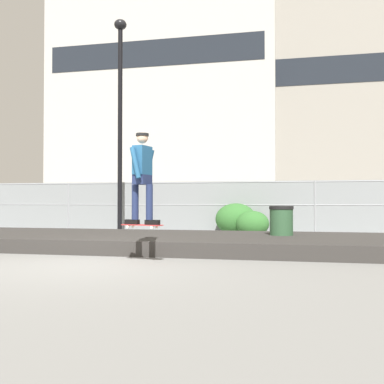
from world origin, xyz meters
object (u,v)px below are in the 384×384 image
(skateboard, at_px, (142,225))
(shrub_left, at_px, (236,219))
(parked_car_near, at_px, (116,208))
(street_lamp, at_px, (120,102))
(trash_bin, at_px, (281,227))
(skater, at_px, (142,172))
(parked_car_mid, at_px, (268,208))
(shrub_center, at_px, (252,224))

(skateboard, bearing_deg, shrub_left, 81.79)
(parked_car_near, bearing_deg, street_lamp, -66.50)
(trash_bin, bearing_deg, street_lamp, 146.96)
(skater, relative_size, street_lamp, 0.23)
(skater, xyz_separation_m, street_lamp, (-3.07, 6.75, 2.98))
(parked_car_mid, distance_m, shrub_center, 4.76)
(shrub_center, bearing_deg, shrub_left, 139.84)
(parked_car_mid, bearing_deg, shrub_left, -102.69)
(skater, xyz_separation_m, shrub_left, (1.01, 6.99, -1.15))
(street_lamp, height_order, shrub_left, street_lamp)
(parked_car_near, relative_size, trash_bin, 4.36)
(skater, distance_m, parked_car_mid, 11.42)
(skateboard, height_order, skater, skater)
(parked_car_near, height_order, shrub_left, parked_car_near)
(skateboard, distance_m, street_lamp, 8.41)
(street_lamp, bearing_deg, skater, -65.55)
(skater, height_order, street_lamp, street_lamp)
(trash_bin, bearing_deg, parked_car_mid, 94.05)
(street_lamp, distance_m, trash_bin, 7.87)
(shrub_left, bearing_deg, shrub_center, -40.16)
(skater, distance_m, shrub_left, 7.16)
(skater, distance_m, shrub_center, 6.80)
(street_lamp, bearing_deg, shrub_center, -3.22)
(skateboard, bearing_deg, parked_car_mid, 80.09)
(skateboard, xyz_separation_m, street_lamp, (-3.07, 6.75, 3.97))
(shrub_center, distance_m, trash_bin, 3.51)
(skater, bearing_deg, shrub_center, 76.13)
(parked_car_near, bearing_deg, trash_bin, -46.46)
(street_lamp, bearing_deg, skateboard, -65.55)
(trash_bin, bearing_deg, skateboard, -129.20)
(shrub_center, bearing_deg, parked_car_near, 145.71)
(trash_bin, bearing_deg, shrub_center, 105.42)
(skateboard, height_order, street_lamp, street_lamp)
(skater, height_order, parked_car_near, skater)
(skateboard, distance_m, parked_car_mid, 11.39)
(skateboard, distance_m, shrub_center, 6.69)
(shrub_center, bearing_deg, trash_bin, -74.58)
(parked_car_mid, height_order, shrub_left, parked_car_mid)
(street_lamp, xyz_separation_m, parked_car_mid, (5.03, 4.46, -3.83))
(shrub_center, bearing_deg, street_lamp, 176.78)
(shrub_left, height_order, trash_bin, shrub_left)
(skater, height_order, shrub_center, skater)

